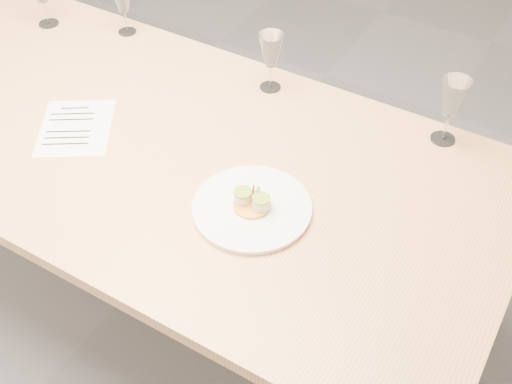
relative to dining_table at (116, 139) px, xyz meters
The scene contains 6 objects.
ground 0.68m from the dining_table, ahead, with size 7.00×7.00×0.00m, color slate.
dining_table is the anchor object (origin of this frame).
dinner_plate 0.56m from the dining_table, 10.48° to the right, with size 0.31×0.31×0.08m.
recipe_sheet 0.13m from the dining_table, 133.69° to the right, with size 0.32×0.33×0.00m.
wine_glass_2 0.54m from the dining_table, 50.71° to the left, with size 0.08×0.08×0.19m.
wine_glass_3 1.00m from the dining_table, 25.90° to the left, with size 0.08×0.08×0.20m.
Camera 1 is at (1.14, -1.08, 1.95)m, focal length 45.00 mm.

